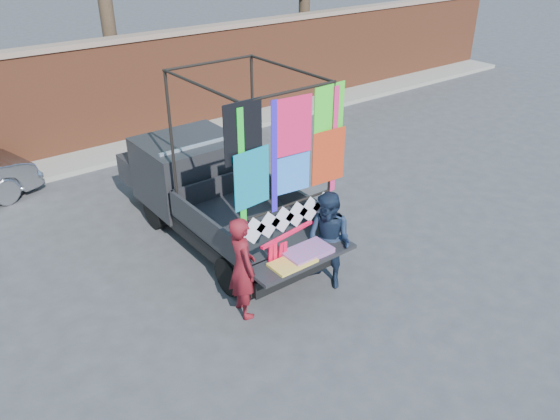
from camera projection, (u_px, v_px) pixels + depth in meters
ground at (269, 273)px, 8.92m from camera, size 90.00×90.00×0.00m
brick_wall at (96, 95)px, 13.18m from camera, size 30.00×0.45×2.61m
curb at (115, 153)px, 13.29m from camera, size 30.00×1.20×0.12m
pickup_truck at (204, 188)px, 9.88m from camera, size 2.00×5.03×3.17m
woman at (242, 267)px, 7.67m from camera, size 0.47×0.63×1.58m
man at (329, 241)px, 8.30m from camera, size 0.75×0.88×1.57m
streamer_bundle at (282, 249)px, 7.86m from camera, size 1.02×0.20×0.70m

